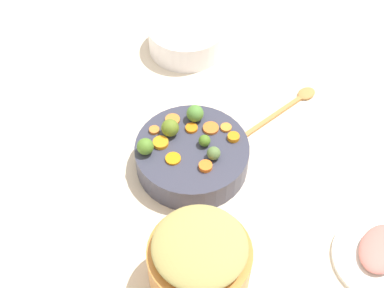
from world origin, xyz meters
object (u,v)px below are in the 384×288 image
(metal_pot, at_px, (199,268))
(casserole_dish, at_px, (186,38))
(wooden_spoon, at_px, (292,103))
(serving_bowl_carrots, at_px, (192,156))
(ham_plate, at_px, (381,259))

(metal_pot, distance_m, casserole_dish, 0.77)
(wooden_spoon, bearing_deg, serving_bowl_carrots, -166.15)
(metal_pot, xyz_separation_m, wooden_spoon, (0.45, 0.38, -0.07))
(serving_bowl_carrots, bearing_deg, ham_plate, -55.89)
(serving_bowl_carrots, relative_size, casserole_dish, 1.22)
(serving_bowl_carrots, height_order, ham_plate, serving_bowl_carrots)
(serving_bowl_carrots, relative_size, wooden_spoon, 1.05)
(serving_bowl_carrots, bearing_deg, casserole_dish, 68.77)
(serving_bowl_carrots, height_order, casserole_dish, casserole_dish)
(ham_plate, bearing_deg, casserole_dish, 97.62)
(serving_bowl_carrots, xyz_separation_m, wooden_spoon, (0.34, 0.08, -0.03))
(serving_bowl_carrots, xyz_separation_m, ham_plate, (0.28, -0.41, -0.03))
(wooden_spoon, bearing_deg, metal_pot, -140.06)
(serving_bowl_carrots, distance_m, wooden_spoon, 0.35)
(serving_bowl_carrots, distance_m, ham_plate, 0.49)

